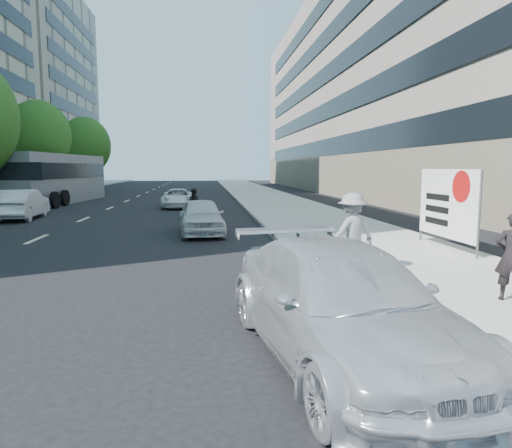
{
  "coord_description": "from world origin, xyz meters",
  "views": [
    {
      "loc": [
        -0.86,
        -7.89,
        2.38
      ],
      "look_at": [
        0.28,
        2.3,
        1.12
      ],
      "focal_mm": 32.0,
      "sensor_mm": 36.0,
      "label": 1
    }
  ],
  "objects": [
    {
      "name": "white_sedan_near",
      "position": [
        -1.0,
        8.59,
        0.65
      ],
      "size": [
        1.78,
        3.89,
        1.29
      ],
      "primitive_type": "imported",
      "rotation": [
        0.0,
        0.0,
        0.07
      ],
      "color": "silver",
      "rests_on": "ground"
    },
    {
      "name": "tree_far_d",
      "position": [
        -13.7,
        30.0,
        4.89
      ],
      "size": [
        4.8,
        4.8,
        7.65
      ],
      "color": "#382616",
      "rests_on": "ground"
    },
    {
      "name": "parked_sedan",
      "position": [
        0.8,
        -2.56,
        0.71
      ],
      "size": [
        2.63,
        5.12,
        1.42
      ],
      "primitive_type": "imported",
      "rotation": [
        0.0,
        0.0,
        0.14
      ],
      "color": "silver",
      "rests_on": "ground"
    },
    {
      "name": "protest_banner",
      "position": [
        5.82,
        4.06,
        1.4
      ],
      "size": [
        0.08,
        3.06,
        2.2
      ],
      "color": "#4C4C4C",
      "rests_on": "near_sidewalk"
    },
    {
      "name": "jogger",
      "position": [
        2.3,
        1.59,
        1.0
      ],
      "size": [
        1.23,
        0.92,
        1.7
      ],
      "primitive_type": "imported",
      "rotation": [
        0.0,
        0.0,
        3.43
      ],
      "color": "gray",
      "rests_on": "near_sidewalk"
    },
    {
      "name": "motorcycle",
      "position": [
        -1.33,
        13.75,
        0.64
      ],
      "size": [
        0.73,
        2.05,
        1.42
      ],
      "rotation": [
        0.0,
        0.0,
        -0.07
      ],
      "color": "black",
      "rests_on": "ground"
    },
    {
      "name": "near_sidewalk",
      "position": [
        4.0,
        20.0,
        0.07
      ],
      "size": [
        5.0,
        120.0,
        0.15
      ],
      "primitive_type": "cube",
      "color": "#A2A097",
      "rests_on": "ground"
    },
    {
      "name": "ground",
      "position": [
        0.0,
        0.0,
        0.0
      ],
      "size": [
        160.0,
        160.0,
        0.0
      ],
      "primitive_type": "plane",
      "color": "black",
      "rests_on": "ground"
    },
    {
      "name": "white_sedan_far",
      "position": [
        -2.48,
        19.91,
        0.57
      ],
      "size": [
        2.02,
        4.13,
        1.13
      ],
      "primitive_type": "imported",
      "rotation": [
        0.0,
        0.0,
        0.03
      ],
      "color": "white",
      "rests_on": "ground"
    },
    {
      "name": "tree_far_e",
      "position": [
        -13.7,
        44.0,
        4.78
      ],
      "size": [
        5.4,
        5.4,
        7.89
      ],
      "color": "#382616",
      "rests_on": "ground"
    },
    {
      "name": "white_sedan_mid",
      "position": [
        -9.38,
        14.44,
        0.69
      ],
      "size": [
        1.77,
        4.31,
        1.39
      ],
      "primitive_type": "imported",
      "rotation": [
        0.0,
        0.0,
        3.21
      ],
      "color": "silver",
      "rests_on": "ground"
    },
    {
      "name": "bus",
      "position": [
        -10.95,
        24.75,
        1.64
      ],
      "size": [
        3.96,
        12.3,
        3.3
      ],
      "rotation": [
        0.0,
        0.0,
        -0.12
      ],
      "color": "slate",
      "rests_on": "ground"
    },
    {
      "name": "pedestrian_woman",
      "position": [
        4.26,
        -0.89,
        0.9
      ],
      "size": [
        0.65,
        0.55,
        1.51
      ],
      "primitive_type": "imported",
      "rotation": [
        0.0,
        0.0,
        2.72
      ],
      "color": "black",
      "rests_on": "near_sidewalk"
    },
    {
      "name": "near_building",
      "position": [
        17.0,
        32.0,
        10.0
      ],
      "size": [
        14.0,
        70.0,
        20.0
      ],
      "primitive_type": "cube",
      "color": "gray",
      "rests_on": "ground"
    }
  ]
}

